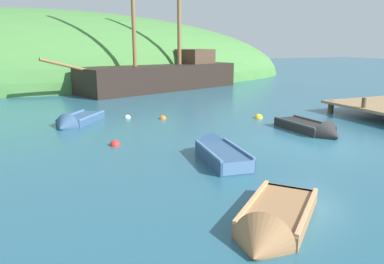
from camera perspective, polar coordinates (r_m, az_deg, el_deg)
name	(u,v)px	position (r m, az deg, el deg)	size (l,w,h in m)	color
ground_plane	(313,144)	(13.72, 17.90, -1.78)	(120.00, 120.00, 0.00)	#285B70
shore_hill	(29,79)	(39.36, -23.49, 7.35)	(53.33, 25.67, 12.88)	#477F3D
sailing_ship	(162,80)	(28.41, -4.52, 7.88)	(14.76, 7.49, 12.24)	black
rowboat_near_dock	(76,122)	(16.94, -17.25, 1.40)	(2.57, 3.02, 1.04)	#335175
rowboat_outer_left	(272,227)	(7.44, 12.01, -13.85)	(2.94, 2.81, 1.12)	#9E7047
rowboat_far	(218,154)	(11.48, 3.97, -3.36)	(1.30, 3.00, 0.97)	#335175
rowboat_outer_right	(312,130)	(15.40, 17.81, 0.26)	(1.21, 3.09, 1.04)	black
buoy_yellow	(258,118)	(17.83, 10.04, 2.10)	(0.40, 0.40, 0.40)	yellow
buoy_white	(128,118)	(17.87, -9.75, 2.13)	(0.29, 0.29, 0.29)	white
buoy_orange	(163,119)	(17.45, -4.46, 2.01)	(0.32, 0.32, 0.32)	orange
buoy_red	(115,145)	(13.20, -11.59, -1.99)	(0.37, 0.37, 0.37)	red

